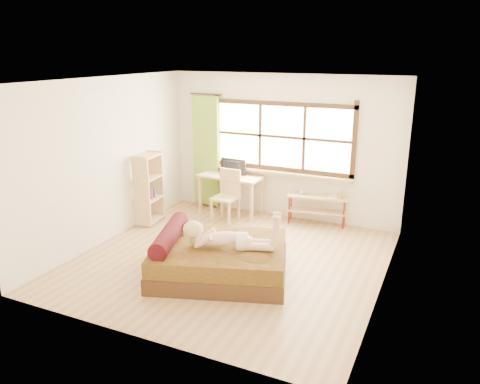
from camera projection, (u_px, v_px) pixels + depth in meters
The scene contains 18 objects.
floor at pixel (230, 260), 7.20m from camera, with size 4.50×4.50×0.00m, color #9E754C.
ceiling at pixel (229, 80), 6.42m from camera, with size 4.50×4.50×0.00m, color white.
wall_back at pixel (282, 147), 8.76m from camera, with size 4.50×4.50×0.00m, color silver.
wall_front at pixel (134, 226), 4.86m from camera, with size 4.50×4.50×0.00m, color silver.
wall_left at pixel (107, 161), 7.71m from camera, with size 4.50×4.50×0.00m, color silver.
wall_right at pixel (389, 194), 5.91m from camera, with size 4.50×4.50×0.00m, color silver.
window at pixel (282, 139), 8.69m from camera, with size 2.80×0.16×1.46m.
curtain at pixel (207, 152), 9.34m from camera, with size 0.55×0.10×2.20m, color olive.
bed at pixel (217, 258), 6.67m from camera, with size 2.23×2.00×0.71m.
woman at pixel (228, 229), 6.42m from camera, with size 1.30×0.37×0.56m, color #E1AB91, non-canonical shape.
kitten at pixel (180, 227), 6.94m from camera, with size 0.28×0.11×0.22m, color black, non-canonical shape.
desk at pixel (231, 180), 9.07m from camera, with size 1.27×0.65×0.77m.
monitor at pixel (232, 167), 9.04m from camera, with size 0.54×0.07×0.31m, color black.
chair at pixel (228, 192), 8.75m from camera, with size 0.46×0.46×0.97m.
pipe_shelf at pixel (318, 204), 8.57m from camera, with size 1.11×0.43×0.61m.
cup at pixel (302, 192), 8.64m from camera, with size 0.11×0.11×0.09m, color gray.
book at pixel (328, 197), 8.45m from camera, with size 0.17×0.23×0.02m, color gray.
bookshelf at pixel (149, 188), 8.60m from camera, with size 0.38×0.60×1.30m.
Camera 1 is at (2.90, -5.91, 3.10)m, focal length 35.00 mm.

